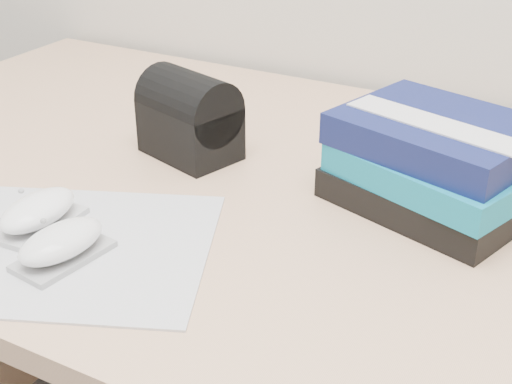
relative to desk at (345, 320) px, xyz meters
The scene contains 6 objects.
desk is the anchor object (origin of this frame).
mousepad 0.46m from the desk, 125.42° to the right, with size 0.34×0.26×0.00m, color #9EA0A7.
mouse_rear 0.48m from the desk, 132.35° to the right, with size 0.06×0.11×0.04m.
mouse_front 0.47m from the desk, 121.00° to the right, with size 0.07×0.11×0.04m.
book_stack 0.31m from the desk, 10.45° to the right, with size 0.28×0.25×0.11m.
pouch 0.38m from the desk, 169.83° to the right, with size 0.15×0.12×0.12m.
Camera 1 is at (0.29, 0.84, 1.15)m, focal length 50.00 mm.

